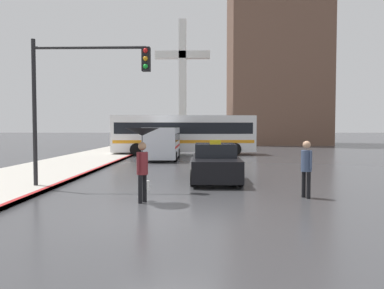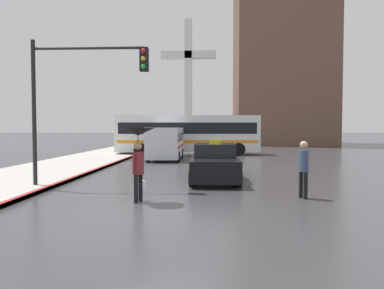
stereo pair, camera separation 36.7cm
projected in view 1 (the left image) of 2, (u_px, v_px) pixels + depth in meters
name	position (u px, v px, depth m)	size (l,w,h in m)	color
ground_plane	(169.00, 214.00, 9.17)	(300.00, 300.00, 0.00)	#38383A
taxi	(215.00, 164.00, 14.85)	(1.91, 4.34, 1.63)	black
ambulance_van	(163.00, 142.00, 24.90)	(2.13, 5.47, 2.12)	silver
city_bus	(184.00, 133.00, 29.21)	(11.15, 3.44, 3.05)	silver
pedestrian_with_umbrella	(142.00, 144.00, 10.46)	(0.97, 0.97, 2.11)	black
pedestrian_man	(306.00, 164.00, 11.18)	(0.42, 0.45, 1.72)	black
traffic_light	(83.00, 84.00, 12.68)	(4.05, 0.38, 5.12)	black
building_tower_near	(276.00, 23.00, 48.20)	(11.79, 11.01, 31.36)	brown
monument_cross	(183.00, 74.00, 46.11)	(6.76, 0.90, 15.37)	white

